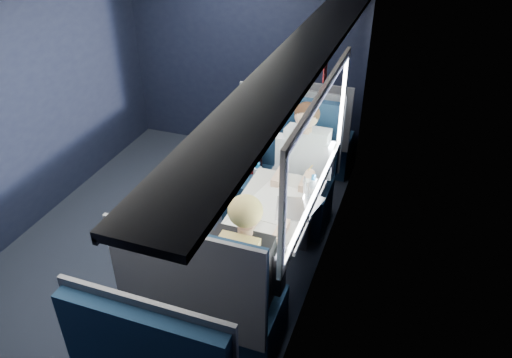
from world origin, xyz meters
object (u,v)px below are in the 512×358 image
(seat_row_front, at_px, (305,138))
(bottle_small, at_px, (313,188))
(man, at_px, (303,166))
(table, at_px, (271,212))
(cup, at_px, (307,185))
(seat_bay_near, at_px, (280,178))
(laptop, at_px, (298,204))
(seat_bay_far, at_px, (208,304))
(woman, at_px, (249,264))

(seat_row_front, bearing_deg, bottle_small, -73.77)
(seat_row_front, relative_size, man, 0.88)
(table, height_order, cup, cup)
(bottle_small, bearing_deg, cup, 127.64)
(seat_bay_near, xyz_separation_m, seat_row_front, (0.01, 0.92, -0.01))
(table, relative_size, laptop, 2.73)
(seat_bay_far, distance_m, bottle_small, 1.25)
(table, height_order, seat_bay_far, seat_bay_far)
(laptop, xyz_separation_m, cup, (-0.02, 0.32, -0.02))
(table, bearing_deg, seat_bay_near, 102.67)
(bottle_small, bearing_deg, man, 113.33)
(seat_row_front, relative_size, woman, 0.88)
(seat_row_front, height_order, cup, seat_row_front)
(table, relative_size, seat_bay_near, 0.79)
(seat_bay_near, bearing_deg, cup, -54.91)
(seat_bay_near, height_order, laptop, seat_bay_near)
(man, relative_size, cup, 14.85)
(man, height_order, laptop, man)
(woman, bearing_deg, seat_row_front, 95.70)
(man, bearing_deg, table, -95.52)
(seat_row_front, bearing_deg, seat_bay_near, -90.86)
(seat_bay_near, xyz_separation_m, laptop, (0.42, -0.89, 0.39))
(woman, bearing_deg, man, 90.00)
(seat_bay_near, distance_m, bottle_small, 0.92)
(bottle_small, bearing_deg, seat_row_front, 106.23)
(table, distance_m, laptop, 0.27)
(table, xyz_separation_m, seat_bay_far, (-0.18, -0.87, -0.25))
(table, height_order, woman, woman)
(man, bearing_deg, seat_bay_far, -99.03)
(seat_bay_near, relative_size, laptop, 3.44)
(seat_bay_near, height_order, man, man)
(seat_bay_far, relative_size, cup, 14.16)
(table, bearing_deg, laptop, -4.99)
(table, distance_m, woman, 0.71)
(table, bearing_deg, cup, 55.53)
(woman, xyz_separation_m, laptop, (0.16, 0.69, 0.08))
(woman, bearing_deg, seat_bay_far, -146.18)
(seat_bay_far, relative_size, seat_row_front, 1.09)
(laptop, height_order, cup, laptop)
(seat_bay_far, xyz_separation_m, cup, (0.39, 1.18, 0.37))
(seat_row_front, bearing_deg, table, -84.20)
(seat_bay_near, relative_size, bottle_small, 5.95)
(man, bearing_deg, seat_row_front, 102.83)
(woman, bearing_deg, seat_bay_near, 99.48)
(seat_bay_near, bearing_deg, man, -33.54)
(table, distance_m, seat_bay_near, 0.93)
(table, height_order, bottle_small, bottle_small)
(seat_row_front, height_order, laptop, seat_row_front)
(table, distance_m, cup, 0.38)
(table, relative_size, bottle_small, 4.72)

